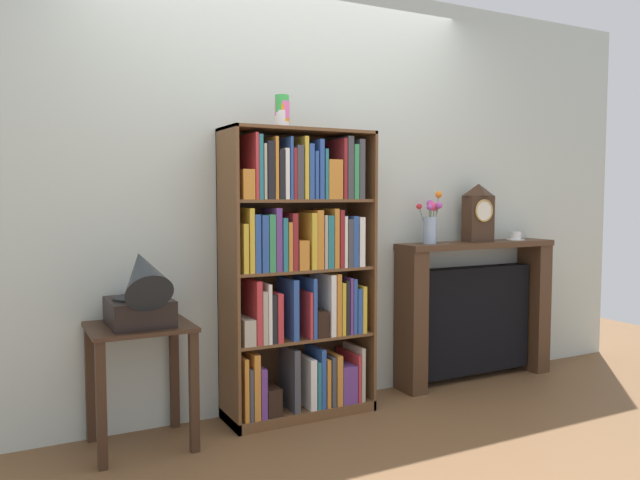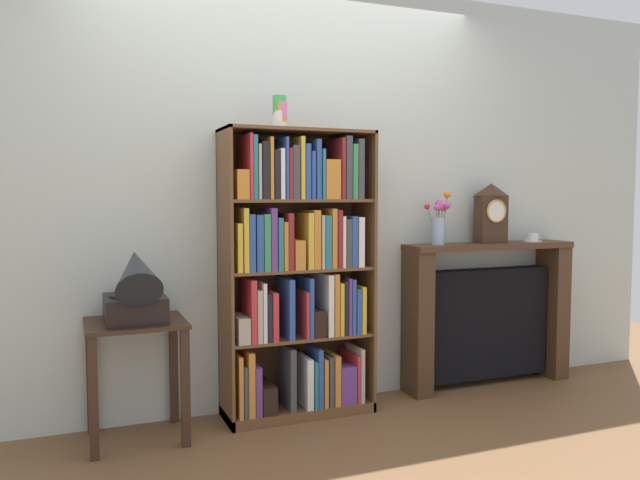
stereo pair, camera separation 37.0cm
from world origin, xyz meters
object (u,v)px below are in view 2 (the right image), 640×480
Objects in this scene: bookshelf at (298,277)px; fireplace_mantel at (486,315)px; cup_stack at (280,112)px; gramophone at (136,289)px; side_table_left at (136,352)px; teacup_with_saucer at (532,238)px; mantel_clock at (491,213)px; flower_vase at (439,222)px.

bookshelf is 1.44m from fireplace_mantel.
fireplace_mantel is at bearing 4.04° from cup_stack.
side_table_left is at bearing 90.00° from gramophone.
side_table_left is at bearing -177.86° from teacup_with_saucer.
bookshelf reaches higher than mantel_clock.
flower_vase is (-0.41, 0.00, -0.05)m from mantel_clock.
fireplace_mantel is at bearing 176.53° from teacup_with_saucer.
gramophone is (0.00, -0.06, 0.34)m from side_table_left.
cup_stack is 1.53m from side_table_left.
flower_vase is at bearing -176.57° from fireplace_mantel.
cup_stack is at bearing -177.39° from teacup_with_saucer.
gramophone is 0.40× the size of fireplace_mantel.
gramophone reaches higher than side_table_left.
gramophone is 1.22× the size of mantel_clock.
cup_stack is 1.63m from mantel_clock.
gramophone is 1.95m from flower_vase.
fireplace_mantel is (2.33, 0.18, -0.34)m from gramophone.
side_table_left is 2.44m from mantel_clock.
bookshelf reaches higher than teacup_with_saucer.
gramophone is (-0.93, -0.11, -0.00)m from bookshelf.
side_table_left is (-0.93, -0.04, -0.35)m from bookshelf.
flower_vase reaches higher than teacup_with_saucer.
fireplace_mantel is at bearing 99.35° from mantel_clock.
mantel_clock reaches higher than teacup_with_saucer.
cup_stack is 2.03m from teacup_with_saucer.
gramophone is at bearing -174.52° from cup_stack.
cup_stack is at bearing -176.88° from mantel_clock.
fireplace_mantel is 3.52× the size of flower_vase.
mantel_clock reaches higher than gramophone.
teacup_with_saucer reaches higher than side_table_left.
side_table_left is at bearing -177.09° from flower_vase.
cup_stack reaches higher than side_table_left.
flower_vase is 0.78m from teacup_with_saucer.
cup_stack is at bearing -175.73° from flower_vase.
cup_stack reaches higher than gramophone.
fireplace_mantel is (1.52, 0.11, -1.28)m from cup_stack.
bookshelf is at bearing 2.74° from side_table_left.
bookshelf is 2.63× the size of side_table_left.
gramophone reaches higher than teacup_with_saucer.
mantel_clock is at bearing 2.40° from side_table_left.
flower_vase is (0.99, 0.05, 0.30)m from bookshelf.
mantel_clock is (1.40, 0.05, 0.36)m from bookshelf.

